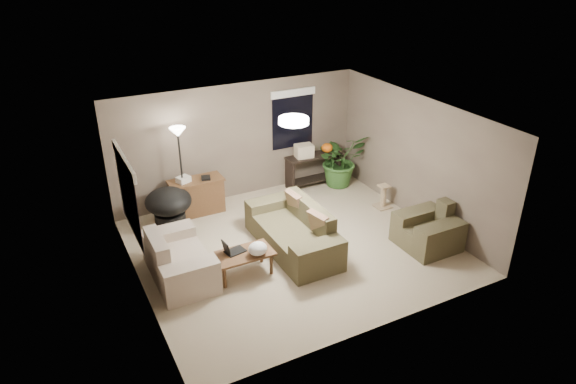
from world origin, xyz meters
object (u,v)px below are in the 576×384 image
armchair (428,231)px  loveseat (178,261)px  console_table (313,168)px  houseplant (340,165)px  papasan_chair (169,205)px  cat_scratching_post (383,198)px  floor_lamp (179,143)px  coffee_table (243,256)px  desk (197,196)px  main_sofa (295,233)px

armchair → loveseat: bearing=165.1°
console_table → houseplant: 0.61m
papasan_chair → cat_scratching_post: 4.41m
loveseat → armchair: 4.52m
floor_lamp → cat_scratching_post: (3.83, -1.53, -1.38)m
console_table → floor_lamp: 3.28m
papasan_chair → cat_scratching_post: bearing=-16.7°
console_table → cat_scratching_post: size_ratio=2.60×
coffee_table → console_table: 3.78m
loveseat → console_table: (3.80, 2.09, 0.14)m
papasan_chair → houseplant: size_ratio=0.80×
console_table → houseplant: size_ratio=1.05×
console_table → floor_lamp: floor_lamp is taller
cat_scratching_post → houseplant: bearing=98.5°
desk → cat_scratching_post: desk is taller
loveseat → main_sofa: bearing=-2.4°
desk → houseplant: 3.36m
houseplant → cat_scratching_post: 1.42m
cat_scratching_post → floor_lamp: bearing=158.3°
console_table → main_sofa: bearing=-127.0°
main_sofa → coffee_table: (-1.16, -0.35, 0.06)m
armchair → console_table: bearing=99.9°
floor_lamp → armchair: bearing=-41.0°
console_table → papasan_chair: bearing=-174.1°
floor_lamp → houseplant: (3.63, -0.15, -1.12)m
desk → houseplant: bearing=-3.1°
loveseat → coffee_table: (1.00, -0.44, 0.06)m
main_sofa → houseplant: houseplant is taller
armchair → papasan_chair: bearing=144.2°
armchair → houseplant: size_ratio=0.81×
console_table → coffee_table: bearing=-137.9°
main_sofa → papasan_chair: 2.57m
armchair → coffee_table: armchair is taller
loveseat → cat_scratching_post: loveseat is taller
coffee_table → armchair: bearing=-12.0°
main_sofa → cat_scratching_post: size_ratio=4.40×
coffee_table → papasan_chair: 2.27m
main_sofa → floor_lamp: floor_lamp is taller
console_table → cat_scratching_post: (0.77, -1.62, -0.22)m
loveseat → floor_lamp: size_ratio=0.84×
main_sofa → papasan_chair: main_sofa is taller
houseplant → cat_scratching_post: (0.21, -1.38, -0.27)m
houseplant → cat_scratching_post: houseplant is taller
loveseat → cat_scratching_post: 4.60m
armchair → main_sofa: bearing=154.2°
loveseat → houseplant: bearing=22.9°
main_sofa → armchair: bearing=-25.8°
desk → main_sofa: bearing=-61.6°
loveseat → houseplant: 4.74m
main_sofa → loveseat: bearing=177.6°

